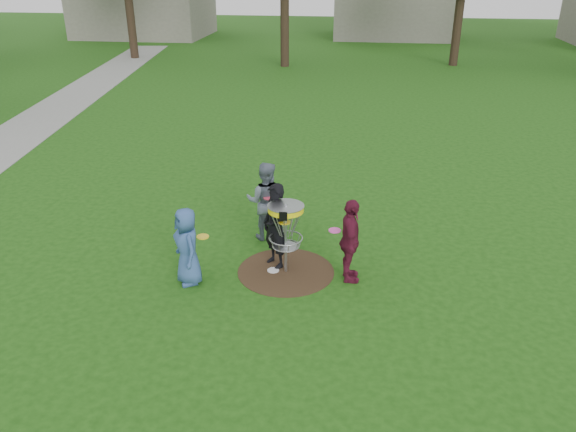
# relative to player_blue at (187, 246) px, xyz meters

# --- Properties ---
(ground) EXTENTS (100.00, 100.00, 0.00)m
(ground) POSITION_rel_player_blue_xyz_m (1.67, 0.58, -0.71)
(ground) COLOR #19470F
(ground) RESTS_ON ground
(dirt_patch) EXTENTS (1.80, 1.80, 0.01)m
(dirt_patch) POSITION_rel_player_blue_xyz_m (1.67, 0.58, -0.71)
(dirt_patch) COLOR #47331E
(dirt_patch) RESTS_ON ground
(concrete_path) EXTENTS (7.75, 39.92, 0.02)m
(concrete_path) POSITION_rel_player_blue_xyz_m (-8.33, 8.58, -0.70)
(concrete_path) COLOR #9E9E99
(concrete_path) RESTS_ON ground
(player_blue) EXTENTS (0.77, 0.83, 1.43)m
(player_blue) POSITION_rel_player_blue_xyz_m (0.00, 0.00, 0.00)
(player_blue) COLOR #34548F
(player_blue) RESTS_ON ground
(player_black) EXTENTS (0.70, 0.70, 1.64)m
(player_black) POSITION_rel_player_blue_xyz_m (1.44, 0.80, 0.10)
(player_black) COLOR black
(player_black) RESTS_ON ground
(player_grey) EXTENTS (0.82, 0.65, 1.65)m
(player_grey) POSITION_rel_player_blue_xyz_m (1.07, 1.91, 0.11)
(player_grey) COLOR slate
(player_grey) RESTS_ON ground
(player_maroon) EXTENTS (0.47, 0.95, 1.56)m
(player_maroon) POSITION_rel_player_blue_xyz_m (2.83, 0.45, 0.07)
(player_maroon) COLOR maroon
(player_maroon) RESTS_ON ground
(disc_on_grass) EXTENTS (0.22, 0.22, 0.02)m
(disc_on_grass) POSITION_rel_player_blue_xyz_m (1.43, 0.57, -0.71)
(disc_on_grass) COLOR white
(disc_on_grass) RESTS_ON ground
(disc_golf_basket) EXTENTS (0.66, 0.67, 1.38)m
(disc_golf_basket) POSITION_rel_player_blue_xyz_m (1.67, 0.58, 0.31)
(disc_golf_basket) COLOR #9EA0A5
(disc_golf_basket) RESTS_ON ground
(held_discs) EXTENTS (2.50, 1.78, 0.15)m
(held_discs) POSITION_rel_player_blue_xyz_m (1.41, 0.71, 0.25)
(held_discs) COLOR yellow
(held_discs) RESTS_ON ground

